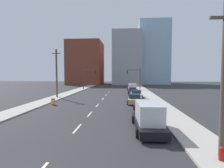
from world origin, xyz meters
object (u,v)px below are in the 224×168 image
(sedan_white, at_px, (136,94))
(traffic_barrel, at_px, (53,102))
(traffic_signal_right, at_px, (136,76))
(sedan_tan, at_px, (135,99))
(box_truck_black, at_px, (148,117))
(sedan_maroon, at_px, (143,107))
(sedan_blue, at_px, (133,91))
(traffic_signal_left, at_px, (87,76))
(utility_pole_left_mid, at_px, (57,73))
(box_truck_red, at_px, (132,88))
(utility_pole_right_near, at_px, (224,80))
(fire_hydrant, at_px, (221,155))

(sedan_white, bearing_deg, traffic_barrel, -144.88)
(traffic_signal_right, bearing_deg, sedan_tan, -94.40)
(box_truck_black, distance_m, sedan_maroon, 6.52)
(sedan_blue, bearing_deg, traffic_signal_left, 140.49)
(box_truck_black, height_order, sedan_tan, box_truck_black)
(box_truck_black, distance_m, sedan_tan, 12.63)
(traffic_signal_left, xyz_separation_m, traffic_barrel, (0.53, -25.34, -3.39))
(sedan_white, bearing_deg, utility_pole_left_mid, -174.70)
(traffic_signal_right, xyz_separation_m, box_truck_red, (-1.25, -3.56, -2.98))
(traffic_signal_left, relative_size, sedan_blue, 1.26)
(box_truck_red, bearing_deg, sedan_white, -90.68)
(utility_pole_right_near, distance_m, box_truck_black, 6.30)
(box_truck_black, bearing_deg, sedan_tan, 89.85)
(traffic_barrel, xyz_separation_m, box_truck_black, (12.11, -10.54, 0.56))
(traffic_signal_right, height_order, sedan_blue, traffic_signal_right)
(utility_pole_right_near, xyz_separation_m, sedan_white, (-2.86, 23.60, -3.48))
(sedan_tan, bearing_deg, sedan_white, 87.55)
(utility_pole_left_mid, bearing_deg, sedan_white, 4.85)
(utility_pole_right_near, relative_size, utility_pole_left_mid, 0.89)
(box_truck_black, bearing_deg, box_truck_red, 87.91)
(traffic_signal_left, xyz_separation_m, box_truck_black, (12.64, -35.88, -2.82))
(traffic_signal_left, height_order, traffic_barrel, traffic_signal_left)
(box_truck_black, relative_size, sedan_blue, 1.26)
(sedan_tan, bearing_deg, fire_hydrant, -76.05)
(traffic_signal_right, bearing_deg, traffic_barrel, -118.13)
(traffic_signal_left, distance_m, sedan_blue, 16.69)
(traffic_signal_left, height_order, box_truck_black, traffic_signal_left)
(traffic_barrel, bearing_deg, sedan_white, 34.67)
(traffic_barrel, distance_m, sedan_tan, 11.94)
(traffic_signal_left, relative_size, traffic_barrel, 6.31)
(sedan_tan, bearing_deg, box_truck_red, 91.78)
(fire_hydrant, relative_size, sedan_maroon, 0.19)
(utility_pole_right_near, relative_size, traffic_barrel, 8.47)
(traffic_signal_left, height_order, traffic_signal_right, same)
(utility_pole_right_near, height_order, sedan_blue, utility_pole_right_near)
(traffic_signal_right, relative_size, sedan_white, 1.31)
(traffic_signal_right, distance_m, sedan_blue, 11.08)
(traffic_signal_left, xyz_separation_m, sedan_tan, (12.29, -23.26, -3.22))
(utility_pole_right_near, relative_size, sedan_tan, 1.81)
(sedan_white, bearing_deg, box_truck_black, -90.47)
(traffic_barrel, xyz_separation_m, sedan_tan, (11.76, 2.09, 0.17))
(traffic_barrel, bearing_deg, utility_pole_left_mid, 107.61)
(box_truck_black, height_order, box_truck_red, box_truck_black)
(utility_pole_right_near, distance_m, utility_pole_left_mid, 28.46)
(traffic_signal_right, bearing_deg, box_truck_black, -92.29)
(utility_pole_left_mid, height_order, box_truck_red, utility_pole_left_mid)
(traffic_signal_left, height_order, sedan_blue, traffic_signal_left)
(sedan_blue, bearing_deg, traffic_signal_right, 82.19)
(traffic_barrel, distance_m, sedan_maroon, 13.08)
(traffic_barrel, relative_size, sedan_tan, 0.21)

